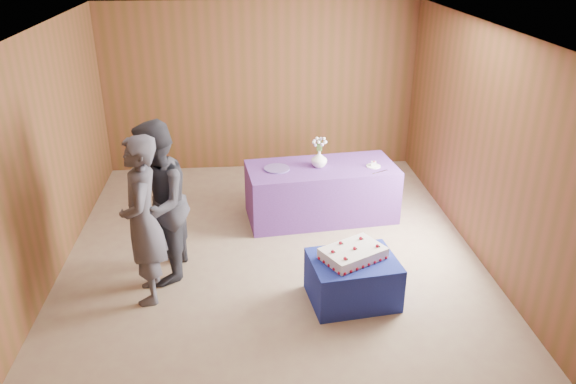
{
  "coord_description": "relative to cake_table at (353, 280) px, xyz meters",
  "views": [
    {
      "loc": [
        -0.32,
        -5.88,
        3.6
      ],
      "look_at": [
        0.2,
        0.1,
        0.83
      ],
      "focal_mm": 35.0,
      "sensor_mm": 36.0,
      "label": 1
    }
  ],
  "objects": [
    {
      "name": "sheet_cake",
      "position": [
        -0.01,
        0.03,
        0.31
      ],
      "size": [
        0.79,
        0.7,
        0.15
      ],
      "rotation": [
        0.0,
        0.0,
        0.5
      ],
      "color": "white",
      "rests_on": "cake_table"
    },
    {
      "name": "cake_table",
      "position": [
        0.0,
        0.0,
        0.0
      ],
      "size": [
        0.98,
        0.81,
        0.5
      ],
      "primitive_type": "cube",
      "rotation": [
        0.0,
        0.0,
        0.13
      ],
      "color": "#1B2897",
      "rests_on": "ground"
    },
    {
      "name": "room_shell",
      "position": [
        -0.8,
        0.93,
        1.55
      ],
      "size": [
        5.04,
        6.04,
        2.72
      ],
      "color": "brown",
      "rests_on": "ground"
    },
    {
      "name": "flower_spray",
      "position": [
        -0.1,
        1.98,
        0.85
      ],
      "size": [
        0.2,
        0.19,
        0.15
      ],
      "color": "#3B712D",
      "rests_on": "vase"
    },
    {
      "name": "knife",
      "position": [
        0.67,
        1.72,
        0.5
      ],
      "size": [
        0.24,
        0.14,
        0.0
      ],
      "primitive_type": "cube",
      "rotation": [
        0.0,
        0.0,
        0.48
      ],
      "color": "#AEAEB2",
      "rests_on": "serving_table"
    },
    {
      "name": "serving_table",
      "position": [
        -0.07,
        1.98,
        0.12
      ],
      "size": [
        2.09,
        1.11,
        0.75
      ],
      "primitive_type": "cube",
      "rotation": [
        0.0,
        0.0,
        0.11
      ],
      "color": "#683797",
      "rests_on": "ground"
    },
    {
      "name": "vase",
      "position": [
        -0.1,
        1.98,
        0.61
      ],
      "size": [
        0.26,
        0.26,
        0.22
      ],
      "primitive_type": "imported",
      "rotation": [
        0.0,
        0.0,
        0.25
      ],
      "color": "white",
      "rests_on": "serving_table"
    },
    {
      "name": "ground",
      "position": [
        -0.8,
        0.93,
        -0.25
      ],
      "size": [
        6.0,
        6.0,
        0.0
      ],
      "primitive_type": "plane",
      "color": "gray",
      "rests_on": "ground"
    },
    {
      "name": "platter",
      "position": [
        -0.68,
        1.93,
        0.51
      ],
      "size": [
        0.39,
        0.39,
        0.02
      ],
      "primitive_type": "cylinder",
      "rotation": [
        0.0,
        0.0,
        -0.14
      ],
      "color": "#624A95",
      "rests_on": "serving_table"
    },
    {
      "name": "guest_left",
      "position": [
        -2.17,
        0.25,
        0.67
      ],
      "size": [
        0.51,
        0.71,
        1.84
      ],
      "primitive_type": "imported",
      "rotation": [
        0.0,
        0.0,
        -1.47
      ],
      "color": "#3E3D48",
      "rests_on": "ground"
    },
    {
      "name": "cake_slice",
      "position": [
        0.63,
        1.92,
        0.54
      ],
      "size": [
        0.08,
        0.07,
        0.08
      ],
      "rotation": [
        0.0,
        0.0,
        -0.16
      ],
      "color": "white",
      "rests_on": "plate"
    },
    {
      "name": "plate",
      "position": [
        0.63,
        1.92,
        0.51
      ],
      "size": [
        0.2,
        0.2,
        0.01
      ],
      "primitive_type": "cylinder",
      "rotation": [
        0.0,
        0.0,
        0.05
      ],
      "color": "white",
      "rests_on": "serving_table"
    },
    {
      "name": "guest_right",
      "position": [
        -2.07,
        0.64,
        0.68
      ],
      "size": [
        0.75,
        0.94,
        1.85
      ],
      "primitive_type": "imported",
      "rotation": [
        0.0,
        0.0,
        -1.63
      ],
      "color": "#2F2F38",
      "rests_on": "ground"
    }
  ]
}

